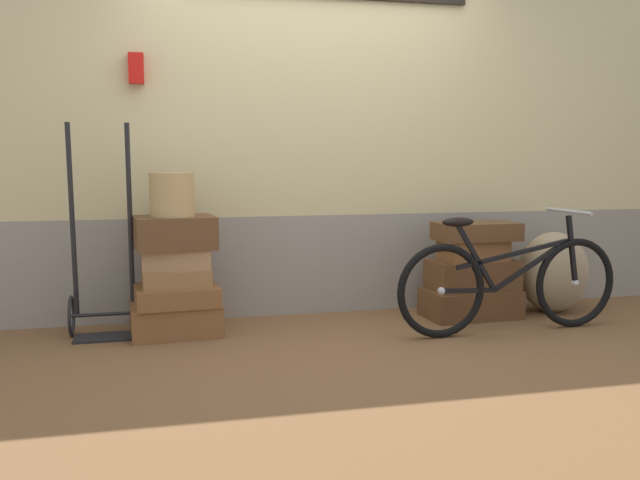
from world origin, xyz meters
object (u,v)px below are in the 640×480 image
(suitcase_5, at_px, (470,303))
(burlap_sack, at_px, (553,272))
(suitcase_0, at_px, (176,318))
(suitcase_4, at_px, (174,232))
(suitcase_6, at_px, (473,274))
(suitcase_3, at_px, (175,258))
(suitcase_8, at_px, (476,231))
(suitcase_2, at_px, (176,277))
(bicycle, at_px, (510,283))
(suitcase_1, at_px, (177,295))
(luggage_trolley, at_px, (104,285))
(wicker_basket, at_px, (172,195))
(suitcase_7, at_px, (473,250))

(suitcase_5, height_order, burlap_sack, burlap_sack)
(suitcase_0, distance_m, suitcase_4, 0.57)
(suitcase_4, xyz_separation_m, suitcase_6, (2.11, -0.00, -0.36))
(suitcase_4, height_order, suitcase_5, suitcase_4)
(suitcase_3, distance_m, suitcase_8, 2.12)
(suitcase_3, height_order, burlap_sack, burlap_sack)
(suitcase_4, distance_m, suitcase_5, 2.17)
(suitcase_2, distance_m, suitcase_4, 0.29)
(suitcase_5, distance_m, bicycle, 0.52)
(suitcase_6, xyz_separation_m, burlap_sack, (0.65, -0.01, -0.01))
(suitcase_0, bearing_deg, suitcase_4, -11.54)
(suitcase_1, relative_size, suitcase_3, 1.22)
(burlap_sack, height_order, bicycle, bicycle)
(luggage_trolley, bearing_deg, bicycle, -12.16)
(suitcase_2, height_order, suitcase_3, suitcase_3)
(suitcase_1, xyz_separation_m, suitcase_2, (0.00, 0.02, 0.12))
(suitcase_3, xyz_separation_m, bicycle, (2.13, -0.50, -0.17))
(suitcase_2, xyz_separation_m, suitcase_6, (2.11, 0.02, -0.07))
(suitcase_0, bearing_deg, suitcase_1, -82.25)
(suitcase_2, xyz_separation_m, wicker_basket, (-0.01, 0.01, 0.53))
(bicycle, bearing_deg, suitcase_1, 168.16)
(suitcase_8, bearing_deg, suitcase_3, 178.34)
(suitcase_1, height_order, suitcase_7, suitcase_7)
(suitcase_7, bearing_deg, suitcase_5, 168.70)
(suitcase_5, height_order, bicycle, bicycle)
(wicker_basket, distance_m, burlap_sack, 2.84)
(suitcase_0, xyz_separation_m, suitcase_4, (0.01, -0.00, 0.57))
(suitcase_6, bearing_deg, suitcase_5, -138.75)
(suitcase_3, bearing_deg, suitcase_7, -2.02)
(suitcase_4, height_order, bicycle, bicycle)
(suitcase_0, bearing_deg, burlap_sack, -3.73)
(suitcase_3, relative_size, suitcase_7, 0.95)
(suitcase_2, height_order, suitcase_7, suitcase_7)
(suitcase_4, xyz_separation_m, suitcase_5, (2.09, -0.03, -0.57))
(suitcase_2, bearing_deg, suitcase_6, -2.12)
(suitcase_5, distance_m, wicker_basket, 2.25)
(burlap_sack, bearing_deg, suitcase_8, -177.92)
(suitcase_6, bearing_deg, suitcase_3, 176.80)
(wicker_basket, bearing_deg, burlap_sack, 0.03)
(burlap_sack, bearing_deg, luggage_trolley, 178.57)
(suitcase_3, bearing_deg, suitcase_0, -176.09)
(suitcase_3, xyz_separation_m, suitcase_5, (2.09, -0.03, -0.40))
(suitcase_8, bearing_deg, suitcase_0, 178.37)
(suitcase_2, xyz_separation_m, bicycle, (2.13, -0.47, -0.05))
(suitcase_8, bearing_deg, luggage_trolley, 177.15)
(suitcase_1, xyz_separation_m, suitcase_6, (2.11, 0.04, 0.04))
(suitcase_2, xyz_separation_m, luggage_trolley, (-0.46, 0.09, -0.05))
(suitcase_1, xyz_separation_m, wicker_basket, (-0.01, 0.03, 0.65))
(suitcase_0, relative_size, luggage_trolley, 0.42)
(suitcase_8, xyz_separation_m, wicker_basket, (-2.13, 0.02, 0.29))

